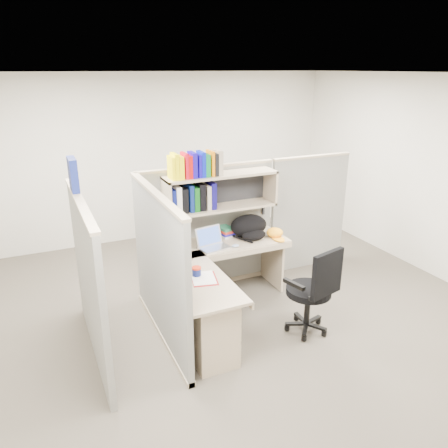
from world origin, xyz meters
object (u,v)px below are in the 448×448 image
laptop (214,239)px  snack_canister (197,271)px  task_chair (311,303)px  backpack (251,227)px  desk (215,303)px

laptop → snack_canister: size_ratio=3.52×
snack_canister → task_chair: (1.14, -0.44, -0.42)m
laptop → backpack: 0.57m
backpack → snack_canister: bearing=-150.0°
snack_canister → task_chair: task_chair is taller
desk → laptop: 0.89m
task_chair → laptop: bearing=124.0°
desk → laptop: laptop is taller
snack_canister → task_chair: size_ratio=0.10×
task_chair → desk: bearing=163.1°
backpack → snack_canister: 1.24m
desk → snack_canister: bearing=137.4°
laptop → snack_canister: laptop is taller
snack_canister → backpack: bearing=35.5°
desk → task_chair: bearing=-16.9°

